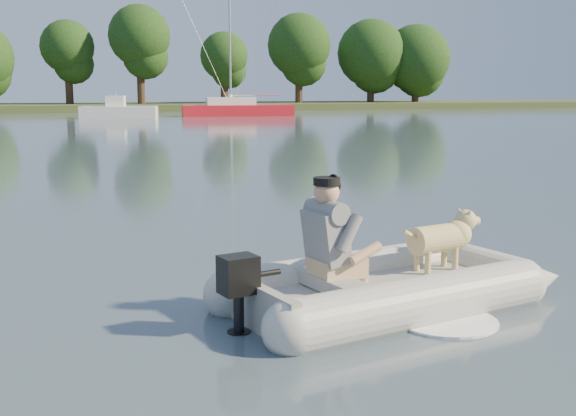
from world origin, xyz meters
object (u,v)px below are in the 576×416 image
object	(u,v)px
dog	(437,244)
sailboat	(237,109)
dinghy	(390,244)
man	(328,233)
motorboat	(119,103)

from	to	relation	value
dog	sailboat	bearing A→B (deg)	65.82
dinghy	sailboat	xyz separation A→B (m)	(8.77, 45.80, -0.13)
dog	sailboat	size ratio (longest dim) A/B	0.09
man	motorboat	world-z (taller)	motorboat
dog	motorboat	xyz separation A→B (m)	(-0.40, 44.31, 0.48)
dinghy	motorboat	distance (m)	44.53
dinghy	dog	size ratio (longest dim) A/B	5.09
dinghy	man	distance (m)	0.75
dinghy	dog	world-z (taller)	dinghy
man	motorboat	bearing A→B (deg)	74.71
motorboat	dog	bearing A→B (deg)	-77.01
dinghy	man	world-z (taller)	man
motorboat	sailboat	size ratio (longest dim) A/B	0.48
man	sailboat	world-z (taller)	sailboat
man	sailboat	size ratio (longest dim) A/B	0.10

